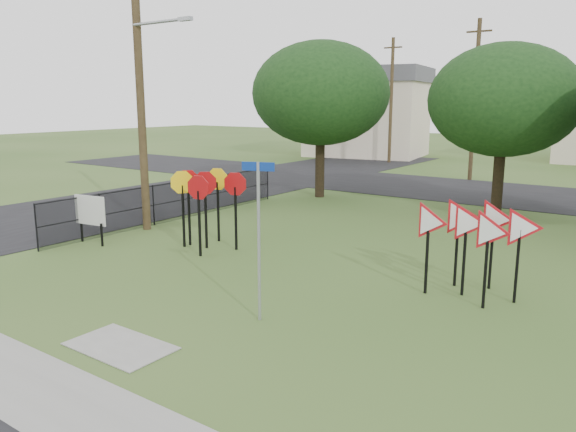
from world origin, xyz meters
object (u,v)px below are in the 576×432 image
Objects in this scene: street_name_sign at (259,232)px; stop_sign_cluster at (205,191)px; yield_sign_cluster at (475,227)px; info_board at (90,212)px.

street_name_sign is 6.25m from stop_sign_cluster.
yield_sign_cluster is at bearing 52.68° from street_name_sign.
yield_sign_cluster is 1.80× the size of info_board.
stop_sign_cluster is 1.54× the size of info_board.
info_board is (-11.50, -2.21, -0.62)m from yield_sign_cluster.
street_name_sign is at bearing -12.69° from info_board.
street_name_sign is 8.63m from info_board.
street_name_sign is at bearing -36.03° from stop_sign_cluster.
street_name_sign is 1.17× the size of yield_sign_cluster.
info_board is (-8.37, 1.89, -0.84)m from street_name_sign.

